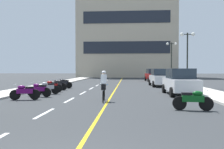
# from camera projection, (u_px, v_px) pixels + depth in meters

# --- Properties ---
(ground_plane) EXTENTS (140.00, 140.00, 0.00)m
(ground_plane) POSITION_uv_depth(u_px,v_px,m) (115.00, 86.00, 24.20)
(ground_plane) COLOR #2D3033
(curb_left) EXTENTS (2.40, 72.00, 0.12)m
(curb_left) POSITION_uv_depth(u_px,v_px,m) (56.00, 84.00, 27.68)
(curb_left) COLOR #B7B2A8
(curb_left) RESTS_ON ground
(curb_right) EXTENTS (2.40, 72.00, 0.12)m
(curb_right) POSITION_uv_depth(u_px,v_px,m) (179.00, 84.00, 26.70)
(curb_right) COLOR #B7B2A8
(curb_right) RESTS_ON ground
(lane_dash_1) EXTENTS (0.14, 2.20, 0.01)m
(lane_dash_1) POSITION_uv_depth(u_px,v_px,m) (45.00, 113.00, 9.38)
(lane_dash_1) COLOR silver
(lane_dash_1) RESTS_ON ground
(lane_dash_2) EXTENTS (0.14, 2.20, 0.01)m
(lane_dash_2) POSITION_uv_depth(u_px,v_px,m) (70.00, 100.00, 13.36)
(lane_dash_2) COLOR silver
(lane_dash_2) RESTS_ON ground
(lane_dash_3) EXTENTS (0.14, 2.20, 0.01)m
(lane_dash_3) POSITION_uv_depth(u_px,v_px,m) (83.00, 93.00, 17.35)
(lane_dash_3) COLOR silver
(lane_dash_3) RESTS_ON ground
(lane_dash_4) EXTENTS (0.14, 2.20, 0.01)m
(lane_dash_4) POSITION_uv_depth(u_px,v_px,m) (91.00, 88.00, 21.34)
(lane_dash_4) COLOR silver
(lane_dash_4) RESTS_ON ground
(lane_dash_5) EXTENTS (0.14, 2.20, 0.01)m
(lane_dash_5) POSITION_uv_depth(u_px,v_px,m) (97.00, 85.00, 25.33)
(lane_dash_5) COLOR silver
(lane_dash_5) RESTS_ON ground
(lane_dash_6) EXTENTS (0.14, 2.20, 0.01)m
(lane_dash_6) POSITION_uv_depth(u_px,v_px,m) (101.00, 83.00, 29.32)
(lane_dash_6) COLOR silver
(lane_dash_6) RESTS_ON ground
(lane_dash_7) EXTENTS (0.14, 2.20, 0.01)m
(lane_dash_7) POSITION_uv_depth(u_px,v_px,m) (105.00, 81.00, 33.31)
(lane_dash_7) COLOR silver
(lane_dash_7) RESTS_ON ground
(lane_dash_8) EXTENTS (0.14, 2.20, 0.01)m
(lane_dash_8) POSITION_uv_depth(u_px,v_px,m) (107.00, 80.00, 37.30)
(lane_dash_8) COLOR silver
(lane_dash_8) RESTS_ON ground
(lane_dash_9) EXTENTS (0.14, 2.20, 0.01)m
(lane_dash_9) POSITION_uv_depth(u_px,v_px,m) (109.00, 79.00, 41.29)
(lane_dash_9) COLOR silver
(lane_dash_9) RESTS_ON ground
(lane_dash_10) EXTENTS (0.14, 2.20, 0.01)m
(lane_dash_10) POSITION_uv_depth(u_px,v_px,m) (111.00, 78.00, 45.28)
(lane_dash_10) COLOR silver
(lane_dash_10) RESTS_ON ground
(lane_dash_11) EXTENTS (0.14, 2.20, 0.01)m
(lane_dash_11) POSITION_uv_depth(u_px,v_px,m) (112.00, 77.00, 49.27)
(lane_dash_11) COLOR silver
(lane_dash_11) RESTS_ON ground
(centre_line_yellow) EXTENTS (0.12, 66.00, 0.01)m
(centre_line_yellow) POSITION_uv_depth(u_px,v_px,m) (119.00, 84.00, 27.17)
(centre_line_yellow) COLOR gold
(centre_line_yellow) RESTS_ON ground
(office_building) EXTENTS (21.23, 8.51, 20.79)m
(office_building) POSITION_uv_depth(u_px,v_px,m) (126.00, 31.00, 52.01)
(office_building) COLOR #BCAD93
(office_building) RESTS_ON ground
(street_lamp_mid) EXTENTS (1.46, 0.36, 5.26)m
(street_lamp_mid) POSITION_uv_depth(u_px,v_px,m) (187.00, 47.00, 22.86)
(street_lamp_mid) COLOR black
(street_lamp_mid) RESTS_ON curb_right
(street_lamp_far) EXTENTS (1.46, 0.36, 5.33)m
(street_lamp_far) POSITION_uv_depth(u_px,v_px,m) (172.00, 53.00, 32.03)
(street_lamp_far) COLOR black
(street_lamp_far) RESTS_ON curb_right
(parked_car_near) EXTENTS (2.01, 4.24, 1.82)m
(parked_car_near) POSITION_uv_depth(u_px,v_px,m) (180.00, 82.00, 16.03)
(parked_car_near) COLOR black
(parked_car_near) RESTS_ON ground
(parked_car_mid) EXTENTS (2.06, 4.26, 1.82)m
(parked_car_mid) POSITION_uv_depth(u_px,v_px,m) (160.00, 77.00, 24.06)
(parked_car_mid) COLOR black
(parked_car_mid) RESTS_ON ground
(parked_car_far) EXTENTS (2.17, 4.32, 1.82)m
(parked_car_far) POSITION_uv_depth(u_px,v_px,m) (153.00, 75.00, 33.95)
(parked_car_far) COLOR black
(parked_car_far) RESTS_ON ground
(motorcycle_2) EXTENTS (1.70, 0.60, 0.92)m
(motorcycle_2) POSITION_uv_depth(u_px,v_px,m) (193.00, 100.00, 10.00)
(motorcycle_2) COLOR black
(motorcycle_2) RESTS_ON ground
(motorcycle_3) EXTENTS (1.68, 0.65, 0.92)m
(motorcycle_3) POSITION_uv_depth(u_px,v_px,m) (25.00, 92.00, 13.41)
(motorcycle_3) COLOR black
(motorcycle_3) RESTS_ON ground
(motorcycle_4) EXTENTS (1.69, 0.62, 0.92)m
(motorcycle_4) POSITION_uv_depth(u_px,v_px,m) (39.00, 89.00, 14.93)
(motorcycle_4) COLOR black
(motorcycle_4) RESTS_ON ground
(motorcycle_5) EXTENTS (1.66, 0.74, 0.92)m
(motorcycle_5) POSITION_uv_depth(u_px,v_px,m) (47.00, 88.00, 16.46)
(motorcycle_5) COLOR black
(motorcycle_5) RESTS_ON ground
(motorcycle_6) EXTENTS (1.70, 0.60, 0.92)m
(motorcycle_6) POSITION_uv_depth(u_px,v_px,m) (52.00, 86.00, 18.16)
(motorcycle_6) COLOR black
(motorcycle_6) RESTS_ON ground
(motorcycle_7) EXTENTS (1.65, 0.76, 0.92)m
(motorcycle_7) POSITION_uv_depth(u_px,v_px,m) (58.00, 84.00, 19.84)
(motorcycle_7) COLOR black
(motorcycle_7) RESTS_ON ground
(motorcycle_8) EXTENTS (1.69, 0.63, 0.92)m
(motorcycle_8) POSITION_uv_depth(u_px,v_px,m) (64.00, 83.00, 21.63)
(motorcycle_8) COLOR black
(motorcycle_8) RESTS_ON ground
(cyclist_rider) EXTENTS (0.42, 1.77, 1.71)m
(cyclist_rider) POSITION_uv_depth(u_px,v_px,m) (104.00, 85.00, 12.86)
(cyclist_rider) COLOR black
(cyclist_rider) RESTS_ON ground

